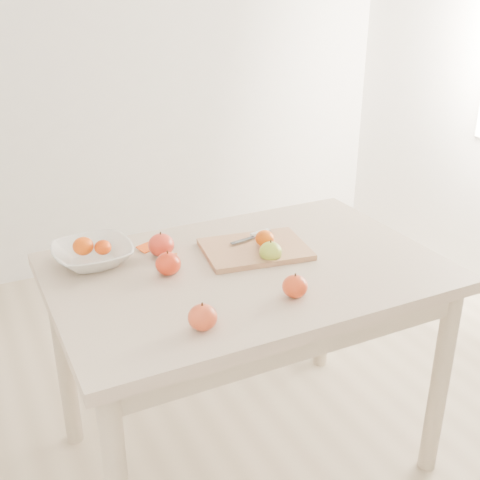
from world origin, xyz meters
name	(u,v)px	position (x,y,z in m)	size (l,w,h in m)	color
ground	(246,451)	(0.00, 0.00, 0.00)	(3.50, 3.50, 0.00)	#C6B293
table	(247,294)	(0.00, 0.00, 0.65)	(1.20, 0.80, 0.75)	#C4AD94
cutting_board	(255,249)	(0.07, 0.09, 0.76)	(0.33, 0.24, 0.02)	tan
board_tangerine	(265,238)	(0.10, 0.08, 0.80)	(0.06, 0.06, 0.05)	#CA4207
fruit_bowl	(93,255)	(-0.42, 0.23, 0.78)	(0.25, 0.25, 0.06)	white
bowl_tangerine_near	(83,246)	(-0.45, 0.24, 0.81)	(0.06, 0.06, 0.06)	red
bowl_tangerine_far	(103,247)	(-0.39, 0.22, 0.81)	(0.05, 0.05, 0.05)	#C84207
orange_peel_a	(147,249)	(-0.24, 0.26, 0.75)	(0.06, 0.04, 0.00)	#D7490F
orange_peel_b	(170,256)	(-0.19, 0.18, 0.75)	(0.04, 0.04, 0.00)	orange
paring_knife	(258,234)	(0.12, 0.16, 0.78)	(0.17, 0.06, 0.01)	silver
apple_green	(271,252)	(0.08, 0.00, 0.78)	(0.07, 0.07, 0.07)	#76A01D
apple_red_e	(295,286)	(0.03, -0.23, 0.78)	(0.07, 0.07, 0.07)	maroon
apple_red_b	(168,264)	(-0.24, 0.06, 0.78)	(0.08, 0.08, 0.07)	#9F080E
apple_red_c	(203,317)	(-0.27, -0.27, 0.78)	(0.08, 0.08, 0.07)	#A3281A
apple_red_a	(161,245)	(-0.21, 0.19, 0.79)	(0.08, 0.08, 0.08)	#A6040B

